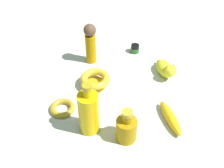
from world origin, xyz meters
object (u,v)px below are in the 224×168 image
person_figure_adult (90,42)px  banana (170,118)px  nail_polish_jar (135,49)px  cat_figurine (166,69)px  bowl (95,80)px  bottle_short (126,128)px  bottle_tall (89,112)px  bangle (62,108)px

person_figure_adult → banana: size_ratio=1.12×
nail_polish_jar → cat_figurine: 0.21m
bowl → person_figure_adult: size_ratio=0.64×
person_figure_adult → bottle_short: 0.48m
bottle_tall → banana: bottle_tall is taller
banana → bottle_short: bearing=98.4°
nail_polish_jar → cat_figurine: (0.09, -0.19, 0.02)m
bowl → person_figure_adult: 0.19m
nail_polish_jar → bottle_short: bottle_short is taller
cat_figurine → bottle_short: bearing=-128.9°
person_figure_adult → bangle: 0.34m
bangle → cat_figurine: bearing=15.2°
bowl → bottle_short: bearing=-77.0°
person_figure_adult → bottle_short: person_figure_adult is taller
person_figure_adult → bottle_tall: size_ratio=0.89×
person_figure_adult → cat_figurine: bearing=-27.6°
person_figure_adult → cat_figurine: size_ratio=1.30×
banana → person_figure_adult: bearing=24.5°
person_figure_adult → cat_figurine: 0.36m
bottle_short → banana: 0.19m
bangle → bowl: bearing=38.2°
bottle_tall → banana: bearing=-4.0°
bowl → bottle_tall: bottle_tall is taller
bottle_short → bangle: bearing=140.4°
nail_polish_jar → banana: bearing=-86.6°
person_figure_adult → bangle: size_ratio=2.01×
bottle_short → banana: bearing=13.9°
person_figure_adult → bottle_tall: bottle_tall is taller
banana → bangle: size_ratio=1.80×
bowl → person_figure_adult: bearing=87.7°
person_figure_adult → cat_figurine: (0.31, -0.16, -0.07)m
bottle_short → banana: bottle_short is taller
bowl → bottle_tall: 0.25m
bottle_tall → banana: (0.31, -0.02, -0.07)m
nail_polish_jar → bottle_short: (-0.16, -0.50, 0.03)m
cat_figurine → bowl: bearing=-178.3°
person_figure_adult → bangle: (-0.16, -0.29, -0.10)m
bangle → banana: bearing=-18.6°
person_figure_adult → bottle_short: (0.06, -0.47, -0.05)m
cat_figurine → bottle_short: (-0.25, -0.31, 0.02)m
cat_figurine → bangle: 0.49m
cat_figurine → person_figure_adult: bearing=152.4°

